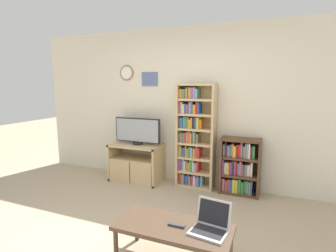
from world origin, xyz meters
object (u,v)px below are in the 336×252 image
Objects in this scene: television at (138,131)px; tv_stand at (136,162)px; bookshelf_short at (239,167)px; bookshelf_tall at (194,137)px; laptop at (211,224)px; remote_near_laptop at (177,225)px; coffee_table at (173,230)px.

tv_stand is at bearing -146.43° from television.
bookshelf_tall is at bearing 178.81° from bookshelf_short.
bookshelf_tall is at bearing 8.31° from tv_stand.
bookshelf_tall reaches higher than bookshelf_short.
tv_stand is 2.55× the size of laptop.
laptop is 2.18× the size of remote_near_laptop.
bookshelf_short is at bearing 4.29° from tv_stand.
remote_near_laptop is at bearing -164.03° from laptop.
tv_stand reaches higher than laptop.
television reaches higher than bookshelf_short.
television is (0.03, 0.02, 0.56)m from tv_stand.
television is at bearing 126.91° from coffee_table.
laptop is at bearing -45.18° from tv_stand.
television reaches higher than laptop.
remote_near_laptop is at bearing -99.68° from bookshelf_short.
bookshelf_tall reaches higher than tv_stand.
bookshelf_tall reaches higher than coffee_table.
bookshelf_short is 2.49× the size of laptop.
coffee_table is 6.74× the size of remote_near_laptop.
bookshelf_tall reaches higher than laptop.
television reaches higher than remote_near_laptop.
television is at bearing -176.34° from bookshelf_short.
coffee_table is at bearing -164.73° from laptop.
television is 0.77× the size of coffee_table.
laptop is (-0.02, -1.86, 0.03)m from bookshelf_short.
coffee_table is at bearing 90.03° from remote_near_laptop.
remote_near_laptop is (0.03, 0.00, 0.05)m from coffee_table.
tv_stand is 5.55× the size of remote_near_laptop.
television is 0.96× the size of bookshelf_short.
television is 1.77m from bookshelf_short.
television reaches higher than tv_stand.
tv_stand is 1.02× the size of bookshelf_short.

